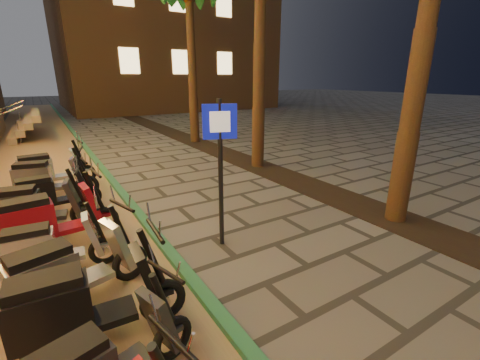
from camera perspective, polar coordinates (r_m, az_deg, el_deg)
parking_strip at (r=11.82m, az=-31.97°, el=1.18°), size 3.40×60.00×0.01m
green_curb at (r=11.91m, az=-23.90°, el=2.71°), size 0.18×60.00×0.10m
planting_strip at (r=9.28m, az=10.25°, el=-0.24°), size 1.20×40.00×0.02m
pedestrian_sign at (r=5.26m, az=-3.52°, el=4.55°), size 0.53×0.21×2.52m
scooter_6 at (r=3.98m, az=-26.45°, el=-19.30°), size 1.81×0.63×1.27m
scooter_7 at (r=4.66m, az=-28.34°, el=-14.13°), size 1.73×0.89×1.23m
scooter_8 at (r=5.51m, az=-30.86°, el=-10.33°), size 1.54×0.55×1.08m
scooter_9 at (r=6.30m, az=-30.98°, el=-6.09°), size 1.83×0.67×1.29m
scooter_10 at (r=7.10m, az=-32.72°, el=-4.11°), size 1.73×0.76×1.22m
scooter_11 at (r=7.89m, az=-30.74°, el=-2.04°), size 1.63×0.57×1.14m
scooter_12 at (r=8.87m, az=-31.15°, el=0.21°), size 1.79×0.85×1.26m
scooter_13 at (r=9.67m, az=-30.91°, el=1.55°), size 1.80×0.63×1.27m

